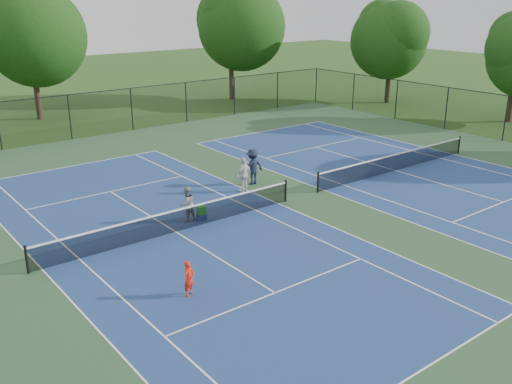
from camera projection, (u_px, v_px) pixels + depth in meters
ground at (302, 197)px, 27.53m from camera, size 140.00×140.00×0.00m
court_pad at (302, 197)px, 27.53m from camera, size 36.00×36.00×0.01m
tennis_court_left at (176, 230)px, 23.44m from camera, size 12.00×23.83×1.07m
tennis_court_right at (396, 169)px, 31.56m from camera, size 12.00×23.83×1.07m
perimeter_fence at (303, 165)px, 27.01m from camera, size 36.08×36.08×3.02m
tree_back_b at (29, 32)px, 42.41m from camera, size 7.60×7.60×10.03m
tree_back_d at (231, 23)px, 50.69m from camera, size 7.80×7.80×10.37m
tree_side_e at (392, 36)px, 49.38m from camera, size 6.60×6.60×8.87m
child_player at (189, 278)px, 18.39m from camera, size 0.52×0.44×1.22m
instructor at (187, 204)px, 24.43m from camera, size 0.79×0.63×1.54m
bystander_a at (244, 175)px, 28.02m from camera, size 1.09×0.66×1.73m
bystander_b at (253, 167)px, 29.10m from camera, size 1.23×0.74×1.86m
ball_crate at (202, 217)px, 24.67m from camera, size 0.45×0.37×0.28m
ball_hopper at (202, 210)px, 24.56m from camera, size 0.37×0.32×0.36m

